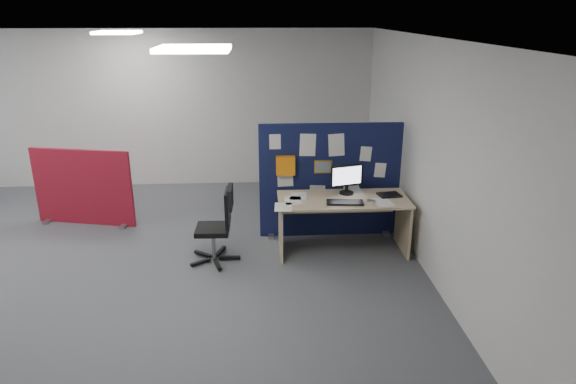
{
  "coord_description": "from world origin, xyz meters",
  "views": [
    {
      "loc": [
        2.52,
        -5.45,
        2.97
      ],
      "look_at": [
        2.85,
        0.1,
        1.0
      ],
      "focal_mm": 32.0,
      "sensor_mm": 36.0,
      "label": 1
    }
  ],
  "objects_px": {
    "main_desk": "(342,210)",
    "monitor_main": "(347,178)",
    "red_divider": "(83,188)",
    "office_chair": "(220,220)",
    "navy_divider": "(328,181)"
  },
  "relations": [
    {
      "from": "main_desk",
      "to": "monitor_main",
      "type": "distance_m",
      "value": 0.42
    },
    {
      "from": "monitor_main",
      "to": "red_divider",
      "type": "relative_size",
      "value": 0.29
    },
    {
      "from": "red_divider",
      "to": "office_chair",
      "type": "height_order",
      "value": "red_divider"
    },
    {
      "from": "navy_divider",
      "to": "monitor_main",
      "type": "height_order",
      "value": "navy_divider"
    },
    {
      "from": "red_divider",
      "to": "office_chair",
      "type": "xyz_separation_m",
      "value": [
        2.06,
        -1.32,
        -0.01
      ]
    },
    {
      "from": "monitor_main",
      "to": "office_chair",
      "type": "relative_size",
      "value": 0.45
    },
    {
      "from": "main_desk",
      "to": "navy_divider",
      "type": "bearing_deg",
      "value": 103.66
    },
    {
      "from": "navy_divider",
      "to": "office_chair",
      "type": "distance_m",
      "value": 1.62
    },
    {
      "from": "main_desk",
      "to": "office_chair",
      "type": "height_order",
      "value": "office_chair"
    },
    {
      "from": "navy_divider",
      "to": "monitor_main",
      "type": "bearing_deg",
      "value": -61.97
    },
    {
      "from": "monitor_main",
      "to": "navy_divider",
      "type": "bearing_deg",
      "value": 102.59
    },
    {
      "from": "main_desk",
      "to": "monitor_main",
      "type": "height_order",
      "value": "monitor_main"
    },
    {
      "from": "main_desk",
      "to": "red_divider",
      "type": "bearing_deg",
      "value": 163.17
    },
    {
      "from": "office_chair",
      "to": "red_divider",
      "type": "bearing_deg",
      "value": 148.96
    },
    {
      "from": "office_chair",
      "to": "main_desk",
      "type": "bearing_deg",
      "value": 9.85
    }
  ]
}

